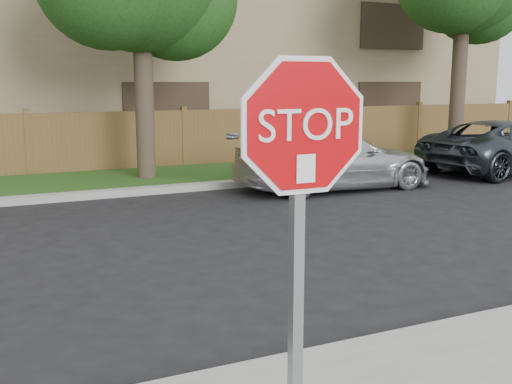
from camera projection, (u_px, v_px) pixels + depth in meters
name	position (u px, v px, depth m)	size (l,w,h in m)	color
far_curb	(43.00, 199.00, 11.90)	(70.00, 0.30, 0.15)	gray
grass_strip	(36.00, 186.00, 13.37)	(70.00, 3.00, 0.12)	#1E4714
fence	(28.00, 146.00, 14.67)	(70.00, 0.12, 1.60)	brown
apartment_building	(9.00, 44.00, 19.17)	(35.20, 9.20, 7.20)	#8E7758
stop_sign	(301.00, 186.00, 3.18)	(1.01, 0.13, 2.55)	gray
sedan_right	(334.00, 159.00, 13.28)	(1.85, 4.55, 1.32)	silver
sedan_far_right	(506.00, 146.00, 15.74)	(2.26, 4.91, 1.36)	#343D45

